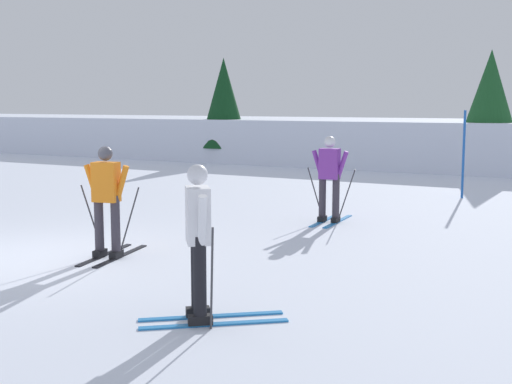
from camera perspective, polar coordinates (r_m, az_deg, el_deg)
name	(u,v)px	position (r m, az deg, el deg)	size (l,w,h in m)	color
ground_plane	(26,258)	(10.92, -18.79, -5.32)	(120.00, 120.00, 0.00)	silver
far_snow_ridge	(395,142)	(27.15, 11.60, 4.18)	(80.00, 6.99, 1.71)	silver
skier_white	(199,239)	(7.23, -4.82, -3.93)	(1.48, 1.29, 1.71)	#237AC6
skier_purple	(330,177)	(13.36, 6.22, 1.30)	(1.00, 1.62, 1.71)	#237AC6
skier_orange	(107,199)	(10.46, -12.46, -0.55)	(0.99, 1.64, 1.71)	black
trail_marker_pole	(464,155)	(17.50, 17.08, 3.04)	(0.06, 0.06, 2.18)	#1E56AD
conifer_far_left	(490,99)	(23.99, 19.11, 7.38)	(2.06, 2.06, 4.12)	#513823
conifer_far_right	(224,103)	(27.30, -2.73, 7.51)	(2.01, 2.01, 4.15)	#513823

